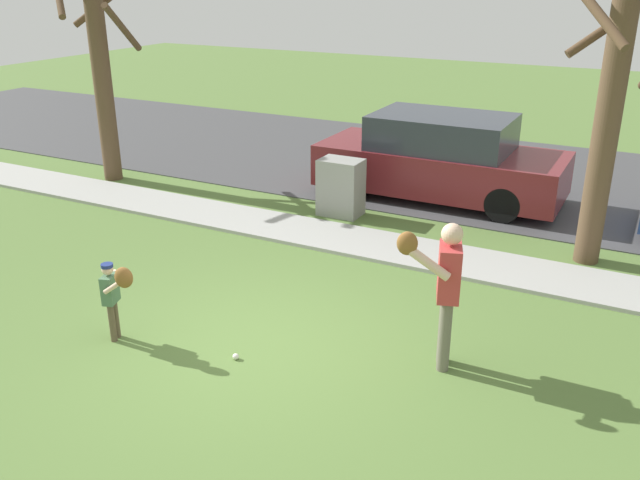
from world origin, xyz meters
The scene contains 10 objects.
ground_plane centered at (0.00, 3.50, 0.00)m, with size 48.00×48.00×0.00m, color #567538.
sidewalk_strip centered at (0.00, 3.60, 0.03)m, with size 36.00×1.20×0.06m, color #A3A39E.
road_surface centered at (0.00, 8.60, 0.01)m, with size 36.00×6.80×0.02m, color #424244.
person_adult centered at (2.11, 0.64, 1.06)m, with size 0.66×0.79×1.73m.
person_child centered at (-1.52, -0.61, 0.69)m, with size 0.53×0.34×1.05m.
baseball centered at (-0.03, -0.32, 0.04)m, with size 0.07×0.07×0.07m, color white.
utility_cabinet centered at (-1.13, 4.75, 0.52)m, with size 0.77×0.54×1.04m, color gray.
street_tree_near centered at (3.19, 4.58, 2.52)m, with size 1.84×1.88×4.71m.
street_tree_far centered at (-6.47, 4.54, 2.57)m, with size 1.84×1.88×4.81m.
parked_suv_maroon centered at (0.16, 6.52, 0.79)m, with size 4.70×1.90×1.63m.
Camera 1 is at (3.98, -5.90, 4.24)m, focal length 38.11 mm.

